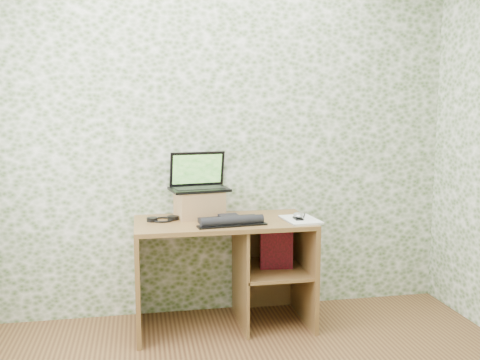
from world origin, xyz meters
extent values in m
plane|color=white|center=(0.00, 1.75, 1.30)|extent=(3.50, 0.00, 3.50)
cube|color=brown|center=(0.00, 1.44, 0.73)|extent=(1.20, 0.60, 0.03)
cube|color=brown|center=(-0.58, 1.44, 0.36)|extent=(0.03, 0.60, 0.72)
cube|color=brown|center=(0.58, 1.44, 0.36)|extent=(0.03, 0.60, 0.72)
cube|color=brown|center=(0.12, 1.44, 0.36)|extent=(0.02, 0.56, 0.72)
cube|color=brown|center=(0.35, 1.44, 0.38)|extent=(0.46, 0.56, 0.02)
cube|color=brown|center=(0.36, 1.73, 0.36)|extent=(0.48, 0.02, 0.72)
cube|color=#926341|center=(-0.15, 1.58, 0.84)|extent=(0.35, 0.31, 0.19)
cube|color=black|center=(-0.15, 1.58, 0.95)|extent=(0.43, 0.33, 0.02)
cube|color=black|center=(-0.15, 1.57, 0.96)|extent=(0.36, 0.20, 0.00)
cube|color=black|center=(-0.15, 1.69, 1.08)|extent=(0.40, 0.13, 0.25)
cube|color=#1B5719|center=(-0.15, 1.69, 1.08)|extent=(0.36, 0.10, 0.21)
cube|color=black|center=(0.03, 1.37, 0.77)|extent=(0.42, 0.19, 0.03)
cube|color=black|center=(0.03, 1.37, 0.78)|extent=(0.14, 0.14, 0.05)
cylinder|color=black|center=(0.03, 1.26, 0.78)|extent=(0.43, 0.11, 0.06)
cube|color=black|center=(0.03, 1.26, 0.76)|extent=(0.47, 0.14, 0.01)
torus|color=black|center=(-0.41, 1.51, 0.76)|extent=(0.18, 0.18, 0.01)
cylinder|color=black|center=(-0.48, 1.50, 0.76)|extent=(0.08, 0.08, 0.03)
cylinder|color=black|center=(-0.34, 1.52, 0.76)|extent=(0.08, 0.08, 0.03)
cube|color=silver|center=(0.52, 1.33, 0.76)|extent=(0.24, 0.32, 0.01)
ellipsoid|color=#B2B2B4|center=(0.50, 1.32, 0.78)|extent=(0.07, 0.10, 0.03)
cylinder|color=black|center=(0.57, 1.41, 0.77)|extent=(0.05, 0.12, 0.01)
cube|color=maroon|center=(0.38, 1.44, 0.53)|extent=(0.23, 0.10, 0.27)
camera|label=1|loc=(-0.56, -2.10, 1.53)|focal=40.00mm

